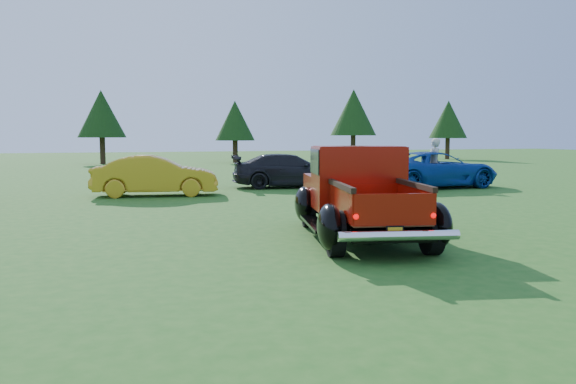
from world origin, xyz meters
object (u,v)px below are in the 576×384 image
object	(u,v)px
tree_mid_right	(235,121)
show_car_grey	(290,171)
show_car_blue	(434,170)
tree_far_east	(448,120)
pickup_truck	(357,193)
tree_east	(353,113)
show_car_yellow	(156,176)
spectator	(434,163)
tree_mid_left	(101,114)

from	to	relation	value
tree_mid_right	show_car_grey	size ratio (longest dim) A/B	1.03
show_car_blue	tree_mid_right	bearing A→B (deg)	2.83
tree_far_east	pickup_truck	distance (m)	37.67
tree_far_east	pickup_truck	world-z (taller)	tree_far_east
tree_east	show_car_yellow	distance (m)	26.51
tree_far_east	spectator	xyz separation A→B (m)	(-15.44, -21.78, -2.34)
tree_far_east	show_car_blue	xyz separation A→B (m)	(-15.48, -21.90, -2.58)
spectator	tree_far_east	bearing A→B (deg)	-151.50
tree_far_east	tree_mid_right	bearing A→B (deg)	-178.41
tree_mid_right	show_car_blue	world-z (taller)	tree_mid_right
show_car_blue	pickup_truck	bearing A→B (deg)	135.51
show_car_grey	tree_mid_left	bearing A→B (deg)	27.26
pickup_truck	spectator	bearing A→B (deg)	61.88
tree_mid_left	spectator	size ratio (longest dim) A/B	2.75
tree_mid_right	tree_east	xyz separation A→B (m)	(9.00, -0.50, 0.68)
show_car_yellow	tree_far_east	bearing A→B (deg)	-41.27
tree_east	show_car_grey	size ratio (longest dim) A/B	1.26
tree_mid_left	show_car_grey	bearing A→B (deg)	-72.49
tree_far_east	show_car_yellow	distance (m)	33.48
pickup_truck	show_car_blue	world-z (taller)	pickup_truck
tree_mid_left	show_car_yellow	bearing A→B (deg)	-86.11
tree_mid_left	show_car_blue	distance (m)	25.33
show_car_yellow	show_car_blue	world-z (taller)	show_car_blue
tree_east	tree_far_east	size ratio (longest dim) A/B	1.12
pickup_truck	show_car_grey	world-z (taller)	pickup_truck
tree_mid_left	tree_far_east	size ratio (longest dim) A/B	1.04
tree_mid_left	tree_far_east	distance (m)	27.00
show_car_yellow	tree_mid_left	bearing A→B (deg)	12.45
show_car_blue	show_car_grey	bearing A→B (deg)	66.39
tree_east	pickup_truck	distance (m)	32.22
tree_mid_right	show_car_blue	bearing A→B (deg)	-83.29
tree_mid_left	pickup_truck	distance (m)	31.04
show_car_yellow	pickup_truck	bearing A→B (deg)	-152.27
tree_east	pickup_truck	world-z (taller)	tree_east
tree_mid_left	spectator	world-z (taller)	tree_mid_left
tree_mid_right	spectator	size ratio (longest dim) A/B	2.42
show_car_yellow	show_car_blue	xyz separation A→B (m)	(10.02, -0.37, 0.02)
tree_far_east	show_car_blue	world-z (taller)	tree_far_east
tree_east	show_car_blue	distance (m)	22.08
tree_far_east	show_car_yellow	size ratio (longest dim) A/B	1.23
tree_mid_right	tree_far_east	world-z (taller)	tree_far_east
tree_east	tree_mid_left	bearing A→B (deg)	175.24
tree_east	show_car_blue	xyz separation A→B (m)	(-6.48, -20.90, -2.99)
show_car_blue	spectator	xyz separation A→B (m)	(0.05, 0.12, 0.24)
tree_mid_left	spectator	distance (m)	25.22
tree_mid_right	show_car_blue	size ratio (longest dim) A/B	0.92
pickup_truck	tree_far_east	bearing A→B (deg)	65.47
tree_east	tree_far_east	xyz separation A→B (m)	(9.00, 1.00, -0.41)
spectator	show_car_grey	bearing A→B (deg)	-44.53
tree_mid_left	pickup_truck	bearing A→B (deg)	-81.67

